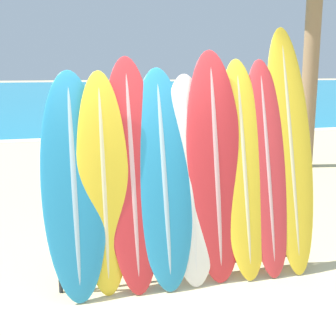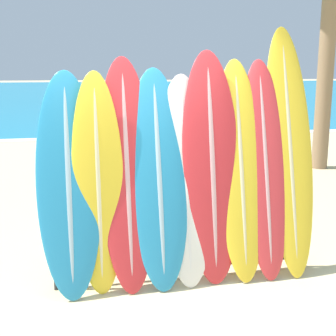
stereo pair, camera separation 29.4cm
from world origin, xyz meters
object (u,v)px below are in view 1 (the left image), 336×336
Objects in this scene: person_mid_beach at (201,115)px; surfboard_slot_2 at (132,175)px; surfboard_slot_5 at (215,167)px; surfboard_slot_3 at (164,178)px; surfboard_slot_8 at (290,150)px; surfboard_slot_0 at (74,185)px; surfboard_slot_6 at (243,169)px; person_near_water at (182,153)px; surfboard_slot_4 at (190,180)px; surfboard_slot_1 at (104,184)px; surfboard_rack at (189,229)px; surfboard_slot_7 at (267,168)px.

surfboard_slot_2 is at bearing 25.44° from person_mid_beach.
person_mid_beach is (2.46, 7.51, -0.27)m from surfboard_slot_5.
surfboard_slot_8 is at bearing 2.68° from surfboard_slot_3.
surfboard_slot_6 is (1.70, 0.01, 0.05)m from surfboard_slot_0.
person_near_water is (-0.58, 2.00, -0.35)m from surfboard_slot_8.
person_mid_beach is at bearing 70.09° from surfboard_slot_4.
person_mid_beach is (3.58, 7.53, -0.17)m from surfboard_slot_1.
surfboard_slot_1 is at bearing -178.60° from surfboard_rack.
person_mid_beach is at bearing 66.23° from surfboard_slot_2.
person_mid_beach is (1.60, 7.45, -0.39)m from surfboard_slot_8.
surfboard_slot_1 is 1.43m from surfboard_slot_6.
person_near_water is at bearing 75.16° from surfboard_rack.
surfboard_slot_3 is 0.28m from surfboard_slot_4.
surfboard_slot_1 is (0.27, -0.01, -0.00)m from surfboard_slot_0.
surfboard_slot_6 is (1.14, -0.01, -0.01)m from surfboard_slot_2.
surfboard_rack is 1.24× the size of surfboard_slot_0.
surfboard_slot_4 reaches higher than person_mid_beach.
person_near_water is at bearing 56.15° from surfboard_slot_1.
person_mid_beach is (1.89, 7.50, -0.22)m from surfboard_slot_7.
surfboard_rack is 1.18× the size of surfboard_slot_6.
surfboard_slot_3 is (0.30, -0.02, -0.05)m from surfboard_slot_2.
surfboard_slot_2 is 1.01× the size of surfboard_slot_6.
surfboard_rack is 0.82m from surfboard_slot_6.
surfboard_rack is 0.61m from surfboard_slot_3.
surfboard_rack is at bearing -179.61° from surfboard_slot_7.
surfboard_rack is 0.69m from surfboard_slot_5.
surfboard_slot_2 is at bearing 178.01° from surfboard_slot_4.
surfboard_slot_8 reaches higher than person_mid_beach.
person_near_water is 5.87m from person_mid_beach.
surfboard_rack is 1.13× the size of surfboard_slot_5.
surfboard_slot_2 is at bearing 176.01° from surfboard_slot_3.
surfboard_rack is at bearing 1.40° from surfboard_slot_1.
surfboard_slot_1 is at bearing 23.77° from person_mid_beach.
surfboard_slot_0 is at bearing 179.99° from surfboard_slot_3.
surfboard_slot_5 is at bearing -179.62° from surfboard_slot_7.
surfboard_rack is at bearing -101.72° from person_near_water.
surfboard_slot_2 is at bearing -178.51° from surfboard_slot_8.
surfboard_slot_6 is at bearing -86.06° from person_near_water.
surfboard_slot_6 is (0.84, 0.01, 0.04)m from surfboard_slot_3.
surfboard_slot_6 is at bearing -174.23° from surfboard_slot_8.
person_near_water is 1.04× the size of person_mid_beach.
surfboard_slot_5 reaches higher than surfboard_slot_2.
surfboard_slot_5 is at bearing 31.07° from person_mid_beach.
surfboard_slot_8 reaches higher than surfboard_rack.
surfboard_slot_8 reaches higher than surfboard_slot_7.
surfboard_slot_7 is at bearing 0.39° from surfboard_rack.
surfboard_slot_2 reaches higher than surfboard_slot_0.
surfboard_slot_1 is 1.69m from surfboard_slot_7.
surfboard_slot_3 is at bearing 1.26° from surfboard_slot_1.
surfboard_slot_0 is 0.56m from surfboard_slot_2.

